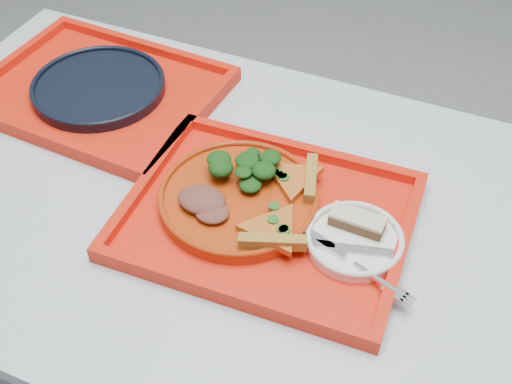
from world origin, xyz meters
TOP-DOWN VIEW (x-y plane):
  - table at (0.00, 0.00)m, footprint 1.60×0.80m
  - tray_main at (-0.06, -0.01)m, footprint 0.46×0.37m
  - tray_far at (-0.49, 0.16)m, footprint 0.47×0.37m
  - dinner_plate at (-0.11, -0.00)m, footprint 0.26×0.26m
  - side_plate at (0.09, -0.01)m, footprint 0.15×0.15m
  - navy_plate at (-0.49, 0.16)m, footprint 0.26×0.26m
  - pizza_slice_a at (-0.03, -0.05)m, footprint 0.13×0.14m
  - pizza_slice_b at (-0.04, 0.06)m, footprint 0.14×0.13m
  - salad_heap at (-0.13, 0.04)m, footprint 0.09×0.08m
  - meat_portion at (-0.15, -0.05)m, footprint 0.08×0.06m
  - dessert_bar at (0.09, 0.01)m, footprint 0.09×0.04m
  - knife at (0.08, -0.04)m, footprint 0.18×0.06m
  - fork at (0.10, -0.06)m, footprint 0.18×0.08m

SIDE VIEW (x-z plane):
  - table at x=0.00m, z-range 0.30..1.05m
  - tray_main at x=-0.06m, z-range 0.75..0.76m
  - tray_far at x=-0.49m, z-range 0.75..0.76m
  - side_plate at x=0.09m, z-range 0.76..0.78m
  - navy_plate at x=-0.49m, z-range 0.76..0.78m
  - dinner_plate at x=-0.11m, z-range 0.76..0.78m
  - knife at x=0.08m, z-range 0.78..0.78m
  - fork at x=0.10m, z-range 0.78..0.78m
  - dessert_bar at x=0.09m, z-range 0.78..0.80m
  - pizza_slice_a at x=-0.03m, z-range 0.78..0.80m
  - pizza_slice_b at x=-0.04m, z-range 0.78..0.80m
  - meat_portion at x=-0.15m, z-range 0.78..0.80m
  - salad_heap at x=-0.13m, z-range 0.78..0.83m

